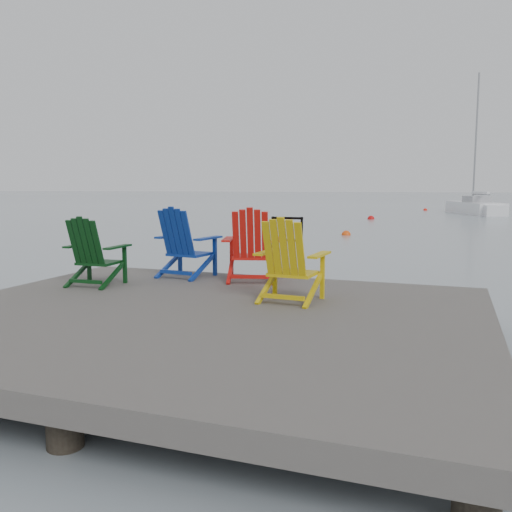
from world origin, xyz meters
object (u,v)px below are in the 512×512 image
(chair_red, at_px, (251,245))
(chair_yellow, at_px, (290,260))
(sailboat_near, at_px, (474,208))
(buoy_b, at_px, (371,219))
(buoy_a, at_px, (346,235))
(buoy_d, at_px, (425,210))
(handrail, at_px, (287,241))
(chair_blue, at_px, (184,243))
(chair_green, at_px, (94,252))

(chair_red, distance_m, chair_yellow, 1.47)
(sailboat_near, xyz_separation_m, buoy_b, (-5.85, -9.09, -0.36))
(chair_yellow, xyz_separation_m, buoy_a, (-2.02, 14.72, -0.99))
(buoy_b, distance_m, buoy_d, 13.76)
(sailboat_near, bearing_deg, buoy_b, -140.21)
(chair_red, height_order, buoy_d, chair_red)
(buoy_d, bearing_deg, buoy_a, -94.29)
(handrail, bearing_deg, chair_red, -128.57)
(chair_yellow, relative_size, buoy_b, 2.38)
(buoy_a, bearing_deg, handrail, -83.44)
(handrail, xyz_separation_m, buoy_b, (-2.07, 24.00, -1.04))
(buoy_b, bearing_deg, sailboat_near, 57.22)
(sailboat_near, relative_size, buoy_a, 27.97)
(buoy_b, bearing_deg, chair_red, -86.06)
(chair_yellow, distance_m, sailboat_near, 34.89)
(chair_red, distance_m, buoy_d, 38.05)
(chair_blue, xyz_separation_m, buoy_d, (1.77, 38.03, -1.01))
(chair_blue, relative_size, buoy_d, 3.15)
(chair_green, bearing_deg, chair_red, 27.06)
(handrail, distance_m, chair_blue, 1.52)
(buoy_a, height_order, buoy_b, buoy_b)
(chair_blue, relative_size, chair_red, 1.00)
(buoy_a, xyz_separation_m, buoy_d, (1.84, 24.47, 0.00))
(chair_blue, distance_m, buoy_b, 24.52)
(chair_red, height_order, buoy_b, chair_red)
(handrail, distance_m, chair_red, 0.61)
(chair_red, distance_m, buoy_a, 13.65)
(sailboat_near, relative_size, buoy_d, 30.57)
(chair_yellow, height_order, buoy_d, chair_yellow)
(chair_yellow, bearing_deg, chair_red, 131.28)
(chair_yellow, bearing_deg, chair_green, -178.64)
(chair_red, height_order, sailboat_near, sailboat_near)
(chair_red, bearing_deg, chair_blue, 164.27)
(chair_red, bearing_deg, buoy_a, 78.79)
(sailboat_near, distance_m, buoy_b, 10.82)
(buoy_b, bearing_deg, chair_yellow, -84.24)
(chair_green, distance_m, chair_yellow, 2.79)
(chair_green, relative_size, buoy_b, 2.27)
(handrail, xyz_separation_m, chair_yellow, (0.52, -1.64, -0.05))
(buoy_a, bearing_deg, buoy_b, 92.96)
(handrail, xyz_separation_m, chair_blue, (-1.44, -0.48, -0.03))
(chair_red, distance_m, sailboat_near, 33.84)
(chair_green, xyz_separation_m, sailboat_near, (6.05, 34.63, -0.61))
(buoy_a, bearing_deg, chair_yellow, -82.19)
(chair_yellow, distance_m, buoy_a, 14.89)
(chair_yellow, bearing_deg, buoy_a, 101.33)
(chair_red, distance_m, buoy_b, 24.56)
(chair_red, bearing_deg, buoy_d, 72.99)
(buoy_b, bearing_deg, buoy_d, 79.96)
(chair_green, relative_size, chair_blue, 0.90)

